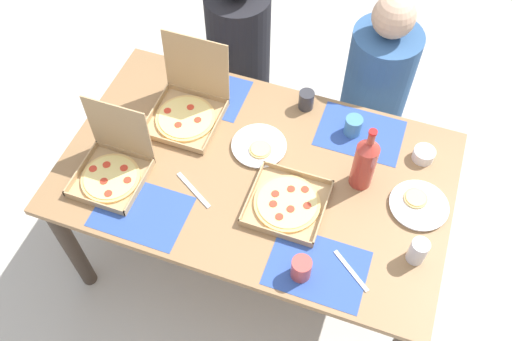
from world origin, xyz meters
The scene contains 21 objects.
ground_plane centered at (0.00, 0.00, 0.00)m, with size 6.00×6.00×0.00m, color beige.
dining_table centered at (0.00, 0.00, 0.63)m, with size 1.59×0.97×0.73m.
placemat_near_left centered at (-0.36, -0.33, 0.73)m, with size 0.36×0.26×0.00m, color #2D4C9E.
placemat_near_right centered at (0.36, -0.33, 0.73)m, with size 0.36×0.26×0.00m, color #2D4C9E.
placemat_far_left centered at (-0.36, 0.33, 0.73)m, with size 0.36×0.26×0.00m, color #2D4C9E.
placemat_far_right centered at (0.36, 0.33, 0.73)m, with size 0.36×0.26×0.00m, color #2D4C9E.
pizza_box_corner_right centered at (-0.54, -0.21, 0.78)m, with size 0.27×0.28×0.31m.
pizza_box_edge_far centered at (0.17, -0.11, 0.74)m, with size 0.30×0.30×0.04m.
pizza_box_corner_left centered at (-0.38, 0.19, 0.78)m, with size 0.30×0.32×0.33m.
plate_near_right centered at (0.66, 0.05, 0.74)m, with size 0.23×0.23×0.03m.
plate_far_right centered at (-0.03, 0.11, 0.74)m, with size 0.23×0.23×0.03m.
soda_bottle centered at (0.41, 0.09, 0.86)m, with size 0.09×0.09×0.32m.
cup_red centered at (0.31, -0.38, 0.78)m, with size 0.07×0.07×0.10m, color #BF4742.
cup_clear_right centered at (0.09, 0.40, 0.78)m, with size 0.07×0.07×0.09m, color #333338.
cup_spare centered at (0.68, -0.17, 0.79)m, with size 0.07×0.07×0.11m, color silver.
cup_dark centered at (0.32, 0.33, 0.78)m, with size 0.07×0.07×0.09m, color teal.
condiment_bowl centered at (0.63, 0.29, 0.76)m, with size 0.09×0.09×0.05m, color white.
knife_by_near_left centered at (-0.20, -0.18, 0.73)m, with size 0.21×0.02×0.01m, color #B7B7BC.
fork_by_far_left centered at (0.48, -0.31, 0.73)m, with size 0.19×0.02×0.01m, color #B7B7BC.
diner_left_seat centered at (-0.36, 0.74, 0.52)m, with size 0.32×0.32×1.16m.
diner_right_seat centered at (0.36, 0.74, 0.51)m, with size 0.32×0.32×1.14m.
Camera 1 is at (0.44, -1.23, 2.61)m, focal length 39.15 mm.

